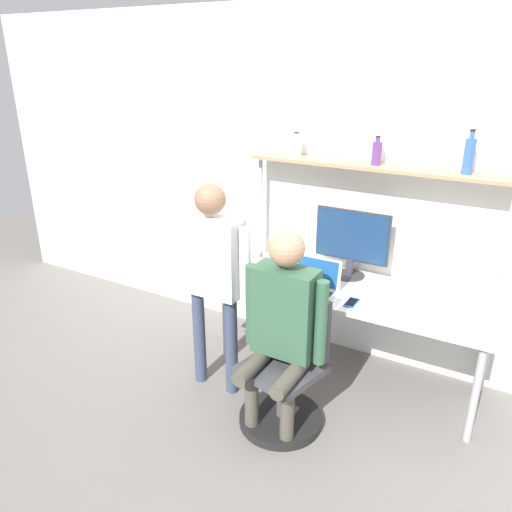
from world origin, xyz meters
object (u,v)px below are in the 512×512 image
Objects in this scene: monitor at (352,240)px; person_standing at (212,265)px; bottle_blue at (469,155)px; bottle_purple at (377,153)px; bottle_clear at (296,146)px; person_seated at (282,318)px; office_chair at (285,386)px; laptop at (315,281)px; cell_phone at (351,303)px.

monitor is 0.37× the size of person_standing.
bottle_purple is at bearing -180.00° from bottle_blue.
bottle_clear is 0.92× the size of bottle_purple.
bottle_purple reaches higher than person_seated.
bottle_clear is at bearing -180.00° from bottle_purple.
office_chair is at bearing 78.05° from person_seated.
person_standing is 1.12m from bottle_clear.
laptop is 1.03m from bottle_clear.
bottle_purple reaches higher than bottle_clear.
cell_phone is at bearing -83.72° from bottle_purple.
monitor is at bearing 84.78° from person_seated.
laptop reaches higher than office_chair.
laptop is at bearing 94.28° from person_seated.
laptop is 0.77m from office_chair.
laptop is 1.00m from bottle_purple.
bottle_purple reaches higher than laptop.
office_chair is at bearing -8.52° from person_standing.
person_standing is at bearing -133.99° from bottle_purple.
bottle_purple reaches higher than person_standing.
office_chair is (-0.25, -0.49, -0.47)m from cell_phone.
bottle_clear is 1.22m from bottle_blue.
monitor is at bearing 49.76° from person_standing.
person_seated is at bearing -12.72° from person_standing.
bottle_clear is at bearing -180.00° from bottle_blue.
bottle_blue reaches higher than person_seated.
bottle_blue is (0.72, 0.03, 0.70)m from monitor.
monitor reaches higher than office_chair.
bottle_blue reaches higher than laptop.
person_standing is 1.38m from bottle_purple.
bottle_blue is (0.85, 0.38, 0.92)m from laptop.
person_seated is 4.80× the size of bottle_blue.
bottle_clear reaches higher than person_standing.
bottle_clear is (-0.42, 0.95, 1.41)m from office_chair.
person_standing is (-0.62, 0.09, 0.71)m from office_chair.
person_seated is at bearing -85.72° from laptop.
bottle_blue is (0.81, 0.99, 0.92)m from person_seated.
laptop is 0.76m from person_standing.
bottle_blue is 1.42× the size of bottle_purple.
person_seated is (-0.26, -0.53, 0.06)m from cell_phone.
cell_phone is 0.59m from person_seated.
laptop is 0.23× the size of person_standing.
person_standing is (-0.57, -0.47, 0.18)m from laptop.
bottle_blue is at bearing 31.00° from person_standing.
cell_phone is at bearing -34.58° from bottle_clear.
laptop is at bearing -110.49° from monitor.
bottle_clear is at bearing 76.46° from person_standing.
bottle_blue is (0.80, 0.95, 1.45)m from office_chair.
laptop is 0.32m from cell_phone.
bottle_clear reaches higher than cell_phone.
person_standing is 8.37× the size of bottle_clear.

